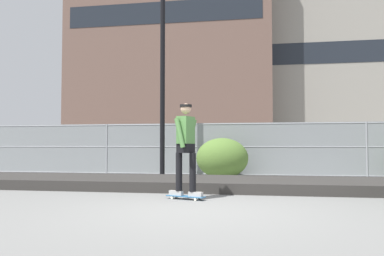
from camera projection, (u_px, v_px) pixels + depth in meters
The scene contains 11 objects.
ground_plane at pixel (197, 210), 6.38m from camera, with size 120.00×120.00×0.00m, color slate.
gravel_berm at pixel (218, 183), 9.67m from camera, with size 17.32×2.47×0.24m, color #33302D.
skateboard at pixel (186, 196), 7.68m from camera, with size 0.82×0.44×0.07m.
skater at pixel (186, 143), 7.73m from camera, with size 0.72×0.62×1.82m.
chain_fence at pixel (230, 149), 13.60m from camera, with size 27.12×0.06×1.85m.
street_lamp at pixel (163, 46), 12.99m from camera, with size 0.44×0.44×7.04m.
parked_car_near at pixel (133, 151), 16.63m from camera, with size 4.53×2.22×1.66m.
parked_car_mid at pixel (257, 151), 15.88m from camera, with size 4.48×2.11×1.66m.
library_building at pixel (174, 53), 50.14m from camera, with size 24.25×12.64×25.92m.
office_block at pixel (355, 80), 50.04m from camera, with size 31.54×12.89×18.82m.
shrub_left at pixel (222, 158), 12.66m from camera, with size 1.69×1.38×1.31m.
Camera 1 is at (1.01, -6.35, 1.06)m, focal length 36.58 mm.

